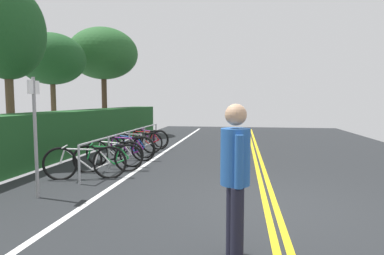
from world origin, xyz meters
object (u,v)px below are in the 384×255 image
object	(u,v)px
sign_post_near	(35,126)
tree_extra	(103,54)
tree_mid	(7,32)
bicycle_0	(85,163)
bicycle_4	(130,146)
bicycle_7	(150,138)
bicycle_2	(114,153)
tree_far_right	(52,59)
bike_rack	(129,138)
bicycle_3	(127,148)
bicycle_1	(108,158)
pedestrian	(235,172)
bicycle_5	(137,143)
bicycle_6	(145,140)

from	to	relation	value
sign_post_near	tree_extra	distance (m)	11.24
tree_mid	sign_post_near	bearing A→B (deg)	-136.66
bicycle_0	bicycle_4	distance (m)	2.90
bicycle_4	bicycle_7	size ratio (longest dim) A/B	1.08
bicycle_4	bicycle_0	bearing A→B (deg)	179.65
bicycle_2	tree_far_right	bearing A→B (deg)	46.92
bike_rack	bicycle_2	world-z (taller)	bike_rack
bicycle_3	tree_extra	bearing A→B (deg)	28.76
tree_mid	tree_extra	size ratio (longest dim) A/B	0.94
bike_rack	bicycle_1	world-z (taller)	bike_rack
bicycle_0	tree_mid	bearing A→B (deg)	61.44
pedestrian	sign_post_near	bearing A→B (deg)	63.76
bicycle_0	bicycle_3	size ratio (longest dim) A/B	0.99
tree_far_right	sign_post_near	bearing A→B (deg)	-150.02
bicycle_5	pedestrian	size ratio (longest dim) A/B	0.99
bicycle_7	tree_mid	world-z (taller)	tree_mid
bike_rack	sign_post_near	size ratio (longest dim) A/B	2.83
bicycle_4	bicycle_6	xyz separation A→B (m)	(1.61, 0.00, 0.00)
bicycle_6	bicycle_0	bearing A→B (deg)	179.79
bicycle_6	tree_far_right	distance (m)	5.30
pedestrian	tree_mid	bearing A→B (deg)	53.08
sign_post_near	bicycle_6	bearing A→B (deg)	-1.93
bicycle_3	pedestrian	world-z (taller)	pedestrian
bicycle_2	tree_far_right	distance (m)	6.58
bicycle_1	bicycle_4	world-z (taller)	bicycle_4
bike_rack	tree_extra	distance (m)	8.06
bicycle_7	bicycle_5	bearing A→B (deg)	179.95
tree_mid	bicycle_5	bearing A→B (deg)	-58.91
tree_extra	sign_post_near	bearing A→B (deg)	-162.25
bicycle_4	pedestrian	size ratio (longest dim) A/B	0.99
bicycle_5	tree_extra	world-z (taller)	tree_extra
bicycle_0	bicycle_1	world-z (taller)	bicycle_0
bicycle_0	bicycle_1	xyz separation A→B (m)	(0.77, -0.21, -0.03)
bicycle_0	bicycle_1	distance (m)	0.80
bicycle_0	bicycle_2	size ratio (longest dim) A/B	1.02
bike_rack	sign_post_near	world-z (taller)	sign_post_near
bike_rack	tree_mid	size ratio (longest dim) A/B	1.21
tree_mid	pedestrian	bearing A→B (deg)	-126.92
sign_post_near	bicycle_5	bearing A→B (deg)	-1.81
bicycle_3	tree_extra	size ratio (longest dim) A/B	0.33
bicycle_1	bicycle_7	distance (m)	4.46
bicycle_0	tree_far_right	distance (m)	7.53
bicycle_0	bicycle_6	distance (m)	4.51
bike_rack	tree_far_right	size ratio (longest dim) A/B	1.38
bicycle_1	bicycle_2	world-z (taller)	bicycle_2
bicycle_3	tree_mid	bearing A→B (deg)	99.69
pedestrian	sign_post_near	distance (m)	4.03
bike_rack	bicycle_1	size ratio (longest dim) A/B	3.77
bicycle_5	bicycle_6	bearing A→B (deg)	-2.66
tree_far_right	bicycle_4	bearing A→B (deg)	-121.44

